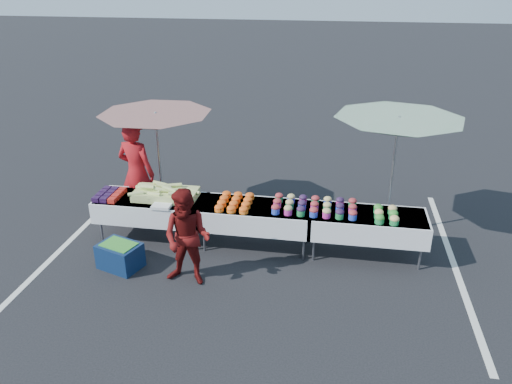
% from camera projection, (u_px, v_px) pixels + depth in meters
% --- Properties ---
extents(ground, '(80.00, 80.00, 0.00)m').
position_uv_depth(ground, '(256.00, 246.00, 8.45)').
color(ground, black).
extents(stripe_left, '(0.10, 5.00, 0.00)m').
position_uv_depth(stripe_left, '(80.00, 230.00, 8.93)').
color(stripe_left, silver).
rests_on(stripe_left, ground).
extents(stripe_right, '(0.10, 5.00, 0.00)m').
position_uv_depth(stripe_right, '(453.00, 263.00, 7.96)').
color(stripe_right, silver).
rests_on(stripe_right, ground).
extents(table_left, '(1.86, 0.81, 0.75)m').
position_uv_depth(table_left, '(152.00, 207.00, 8.48)').
color(table_left, white).
rests_on(table_left, ground).
extents(table_center, '(1.86, 0.81, 0.75)m').
position_uv_depth(table_center, '(256.00, 215.00, 8.21)').
color(table_center, white).
rests_on(table_center, ground).
extents(table_right, '(1.86, 0.81, 0.75)m').
position_uv_depth(table_right, '(367.00, 224.00, 7.93)').
color(table_right, white).
rests_on(table_right, ground).
extents(berry_punnets, '(0.40, 0.54, 0.08)m').
position_uv_depth(berry_punnets, '(110.00, 195.00, 8.45)').
color(berry_punnets, black).
rests_on(berry_punnets, table_left).
extents(corn_pile, '(1.16, 0.57, 0.26)m').
position_uv_depth(corn_pile, '(165.00, 193.00, 8.38)').
color(corn_pile, '#B2B85E').
rests_on(corn_pile, table_left).
extents(plastic_bags, '(0.30, 0.25, 0.05)m').
position_uv_depth(plastic_bags, '(162.00, 206.00, 8.09)').
color(plastic_bags, white).
rests_on(plastic_bags, table_left).
extents(carrot_bowls, '(0.55, 0.69, 0.11)m').
position_uv_depth(carrot_bowls, '(235.00, 202.00, 8.16)').
color(carrot_bowls, orange).
rests_on(carrot_bowls, table_center).
extents(potato_cups, '(1.34, 0.58, 0.16)m').
position_uv_depth(potato_cups, '(315.00, 206.00, 7.96)').
color(potato_cups, blue).
rests_on(potato_cups, table_right).
extents(bean_baskets, '(0.36, 0.50, 0.15)m').
position_uv_depth(bean_baskets, '(386.00, 214.00, 7.71)').
color(bean_baskets, '#218541').
rests_on(bean_baskets, table_right).
extents(vendor, '(0.78, 0.59, 1.91)m').
position_uv_depth(vendor, '(137.00, 173.00, 8.89)').
color(vendor, '#A51218').
rests_on(vendor, ground).
extents(customer, '(0.78, 0.64, 1.49)m').
position_uv_depth(customer, '(187.00, 238.00, 7.18)').
color(customer, '#630F0E').
rests_on(customer, ground).
extents(umbrella_left, '(2.63, 2.63, 2.03)m').
position_uv_depth(umbrella_left, '(156.00, 122.00, 8.70)').
color(umbrella_left, black).
rests_on(umbrella_left, ground).
extents(umbrella_right, '(2.40, 2.40, 2.15)m').
position_uv_depth(umbrella_right, '(398.00, 128.00, 8.04)').
color(umbrella_right, black).
rests_on(umbrella_right, ground).
extents(storage_bin, '(0.74, 0.63, 0.41)m').
position_uv_depth(storage_bin, '(120.00, 255.00, 7.77)').
color(storage_bin, '#0D2245').
rests_on(storage_bin, ground).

